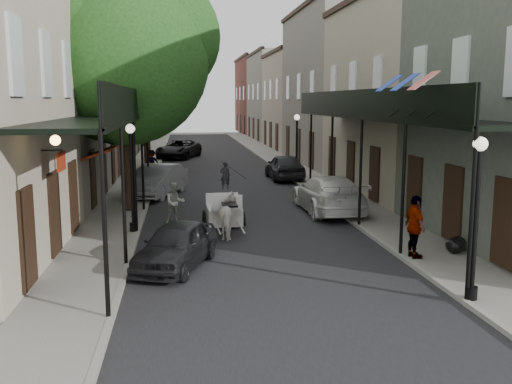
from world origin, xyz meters
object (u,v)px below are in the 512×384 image
object	(u,v)px
tree_far	(151,81)
car_left_far	(179,149)
lamppost_right_far	(297,146)
pedestrian_sidewalk_right	(415,227)
car_right_near	(328,194)
lamppost_left	(132,176)
pedestrian_walking	(175,203)
car_left_near	(176,245)
car_right_far	(285,167)
lamppost_right_near	(476,216)
carriage	(223,198)
horse	(230,216)
tree_near	(134,53)
pedestrian_sidewalk_left	(152,162)
car_left_mid	(157,181)

from	to	relation	value
tree_far	car_left_far	distance (m)	9.87
lamppost_right_far	pedestrian_sidewalk_right	world-z (taller)	lamppost_right_far
tree_far	car_right_near	size ratio (longest dim) A/B	1.61
lamppost_left	pedestrian_walking	xyz separation A→B (m)	(1.41, 1.70, -1.26)
car_left_near	car_right_far	size ratio (longest dim) A/B	0.83
tree_far	car_right_far	xyz separation A→B (m)	(7.85, -5.18, -5.07)
lamppost_right_near	car_right_near	world-z (taller)	lamppost_right_near
lamppost_right_far	car_right_near	world-z (taller)	lamppost_right_far
lamppost_left	car_left_far	size ratio (longest dim) A/B	0.69
carriage	car_left_far	xyz separation A→B (m)	(-1.73, 24.99, -0.20)
carriage	pedestrian_walking	distance (m)	1.83
pedestrian_sidewalk_right	car_right_near	world-z (taller)	pedestrian_sidewalk_right
car_left_near	tree_far	bearing A→B (deg)	114.82
lamppost_right_far	horse	size ratio (longest dim) A/B	2.14
pedestrian_sidewalk_right	car_right_near	bearing A→B (deg)	0.75
tree_near	lamppost_right_far	bearing A→B (deg)	43.31
lamppost_right_near	car_left_near	distance (m)	7.84
tree_near	carriage	size ratio (longest dim) A/B	3.93
car_right_near	car_left_near	bearing A→B (deg)	48.45
car_left_near	car_right_far	world-z (taller)	car_right_far
horse	pedestrian_sidewalk_left	world-z (taller)	pedestrian_sidewalk_left
tree_far	lamppost_right_near	world-z (taller)	tree_far
horse	carriage	world-z (taller)	carriage
lamppost_left	pedestrian_sidewalk_right	distance (m)	9.50
lamppost_right_near	car_left_far	bearing A→B (deg)	101.00
car_right_far	pedestrian_sidewalk_left	bearing A→B (deg)	-18.49
car_left_mid	lamppost_right_near	bearing A→B (deg)	-45.44
lamppost_right_near	pedestrian_walking	size ratio (longest dim) A/B	2.34
car_right_near	carriage	bearing A→B (deg)	18.03
tree_far	pedestrian_sidewalk_right	xyz separation A→B (m)	(8.45, -22.69, -4.81)
tree_far	lamppost_right_near	bearing A→B (deg)	-72.32
pedestrian_sidewalk_left	car_left_near	bearing A→B (deg)	80.13
horse	car_left_far	size ratio (longest dim) A/B	0.32
carriage	car_right_far	bearing A→B (deg)	67.17
lamppost_left	tree_near	bearing A→B (deg)	91.34
car_left_far	carriage	bearing A→B (deg)	-67.78
lamppost_right_far	car_right_far	size ratio (longest dim) A/B	0.82
horse	car_left_far	xyz separation A→B (m)	(-1.79, 27.27, 0.02)
pedestrian_walking	car_left_mid	size ratio (longest dim) A/B	0.34
tree_far	car_right_far	size ratio (longest dim) A/B	1.91
tree_far	pedestrian_sidewalk_left	world-z (taller)	tree_far
pedestrian_sidewalk_left	lamppost_left	bearing A→B (deg)	75.85
carriage	lamppost_right_near	bearing A→B (deg)	-63.93
pedestrian_sidewalk_right	car_right_near	size ratio (longest dim) A/B	0.34
lamppost_right_far	pedestrian_sidewalk_left	xyz separation A→B (m)	(-8.30, 3.50, -1.18)
tree_near	lamppost_left	bearing A→B (deg)	-88.66
pedestrian_walking	tree_far	bearing A→B (deg)	80.88
carriage	pedestrian_sidewalk_right	xyz separation A→B (m)	(5.07, -5.99, 0.08)
car_right_near	car_right_far	size ratio (longest dim) A/B	1.19
tree_far	lamppost_left	size ratio (longest dim) A/B	2.32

